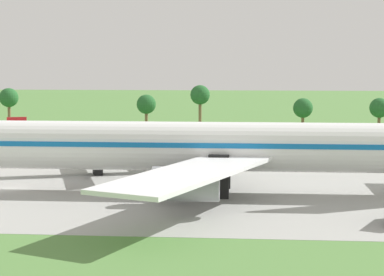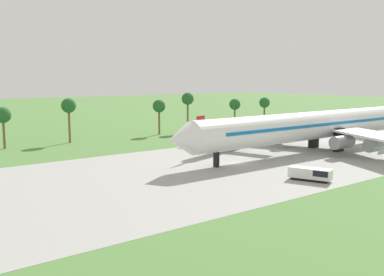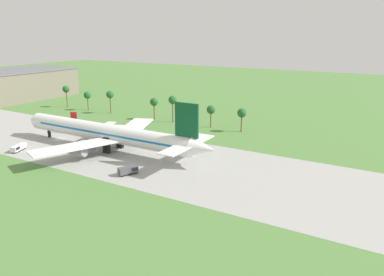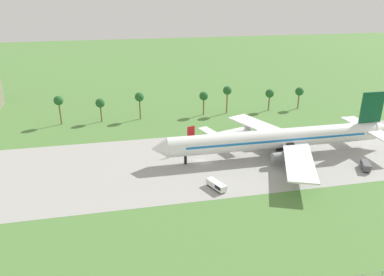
# 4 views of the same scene
# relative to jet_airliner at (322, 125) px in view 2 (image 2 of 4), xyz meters

# --- Properties ---
(ground_plane) EXTENTS (600.00, 600.00, 0.00)m
(ground_plane) POSITION_rel_jet_airliner_xyz_m (-24.85, 0.22, -5.67)
(ground_plane) COLOR #517F3D
(taxiway_strip) EXTENTS (320.00, 44.00, 0.02)m
(taxiway_strip) POSITION_rel_jet_airliner_xyz_m (-24.85, 0.22, -5.66)
(taxiway_strip) COLOR #9E9E99
(taxiway_strip) RESTS_ON ground_plane
(jet_airliner) EXTENTS (80.02, 55.64, 18.81)m
(jet_airliner) POSITION_rel_jet_airliner_xyz_m (0.00, 0.00, 0.00)
(jet_airliner) COLOR white
(jet_airliner) RESTS_ON ground_plane
(regional_aircraft) EXTENTS (24.02, 21.90, 8.37)m
(regional_aircraft) POSITION_rel_jet_airliner_xyz_m (-16.25, 12.59, -2.91)
(regional_aircraft) COLOR white
(regional_aircraft) RESTS_ON ground_plane
(baggage_tug) EXTENTS (4.37, 6.76, 2.00)m
(baggage_tug) POSITION_rel_jet_airliner_xyz_m (-25.04, -16.79, -4.57)
(baggage_tug) COLOR black
(baggage_tug) RESTS_ON ground_plane
(palm_tree_row) EXTENTS (102.71, 3.60, 11.62)m
(palm_tree_row) POSITION_rel_jet_airliner_xyz_m (-20.02, 44.34, 2.57)
(palm_tree_row) COLOR brown
(palm_tree_row) RESTS_ON ground_plane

